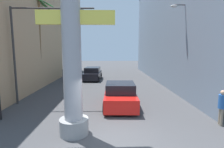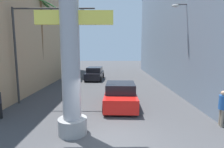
{
  "view_description": "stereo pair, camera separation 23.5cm",
  "coord_description": "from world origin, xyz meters",
  "views": [
    {
      "loc": [
        -0.12,
        -6.63,
        3.65
      ],
      "look_at": [
        0.0,
        3.78,
        2.22
      ],
      "focal_mm": 28.0,
      "sensor_mm": 36.0,
      "label": 1
    },
    {
      "loc": [
        0.11,
        -6.63,
        3.65
      ],
      "look_at": [
        0.0,
        3.78,
        2.22
      ],
      "focal_mm": 28.0,
      "sensor_mm": 36.0,
      "label": 2
    }
  ],
  "objects": [
    {
      "name": "car_far",
      "position": [
        -2.28,
        14.83,
        0.74
      ],
      "size": [
        2.15,
        4.28,
        1.56
      ],
      "color": "black",
      "rests_on": "ground"
    },
    {
      "name": "neon_sign_pole",
      "position": [
        -1.69,
        0.64,
        4.69
      ],
      "size": [
        3.52,
        1.25,
        10.09
      ],
      "color": "#9E9EA3",
      "rests_on": "ground"
    },
    {
      "name": "building_right",
      "position": [
        9.72,
        13.35,
        6.72
      ],
      "size": [
        8.85,
        28.54,
        13.42
      ],
      "color": "slate",
      "rests_on": "ground"
    },
    {
      "name": "pedestrian_by_sign",
      "position": [
        5.29,
        1.46,
        1.02
      ],
      "size": [
        0.4,
        0.4,
        1.75
      ],
      "color": "gray",
      "rests_on": "ground"
    },
    {
      "name": "building_left",
      "position": [
        -9.72,
        13.45,
        5.45
      ],
      "size": [
        6.12,
        26.02,
        10.89
      ],
      "color": "tan",
      "rests_on": "ground"
    },
    {
      "name": "traffic_light_mast",
      "position": [
        -4.86,
        5.01,
        4.5
      ],
      "size": [
        5.41,
        0.32,
        6.41
      ],
      "color": "#333333",
      "rests_on": "ground"
    },
    {
      "name": "ground_plane",
      "position": [
        0.0,
        10.0,
        0.0
      ],
      "size": [
        86.89,
        86.89,
        0.0
      ],
      "primitive_type": "plane",
      "color": "#424244"
    },
    {
      "name": "street_lamp",
      "position": [
        6.13,
        6.63,
        4.26
      ],
      "size": [
        2.22,
        0.28,
        7.09
      ],
      "color": "#59595E",
      "rests_on": "ground"
    },
    {
      "name": "palm_tree_far_left",
      "position": [
        -6.35,
        18.64,
        4.5
      ],
      "size": [
        2.97,
        2.98,
        7.59
      ],
      "color": "brown",
      "rests_on": "ground"
    },
    {
      "name": "palm_tree_mid_left",
      "position": [
        -6.86,
        10.29,
        5.42
      ],
      "size": [
        3.24,
        3.03,
        8.43
      ],
      "color": "brown",
      "rests_on": "ground"
    },
    {
      "name": "car_lead",
      "position": [
        0.54,
        4.65,
        0.7
      ],
      "size": [
        2.18,
        4.73,
        1.56
      ],
      "color": "black",
      "rests_on": "ground"
    },
    {
      "name": "pedestrian_far_left",
      "position": [
        -5.47,
        13.43,
        0.98
      ],
      "size": [
        0.48,
        0.48,
        1.68
      ],
      "color": "#1E233F",
      "rests_on": "ground"
    }
  ]
}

